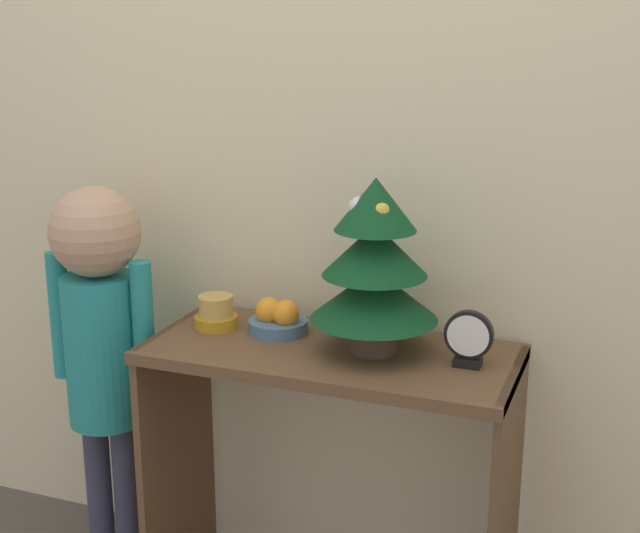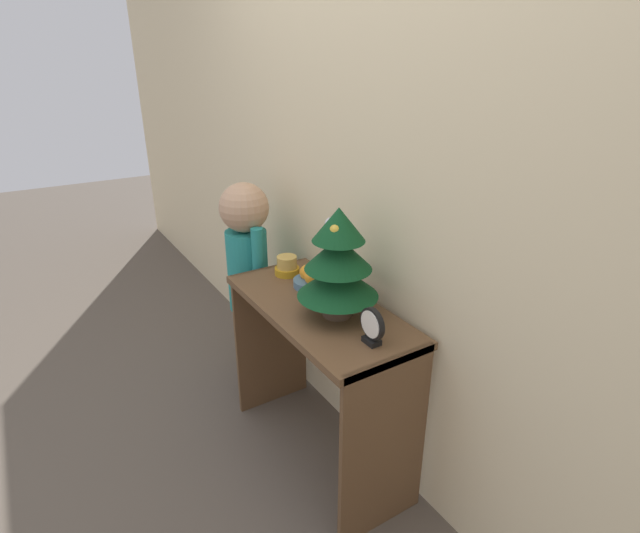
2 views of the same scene
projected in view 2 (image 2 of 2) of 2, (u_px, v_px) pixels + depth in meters
ground_plane at (279, 469)px, 2.16m from camera, size 12.00×12.00×0.00m
back_wall at (375, 170)px, 1.88m from camera, size 7.00×0.05×2.50m
console_table at (319, 347)px, 2.04m from camera, size 0.90×0.41×0.74m
mini_tree at (338, 262)px, 1.81m from camera, size 0.31×0.31×0.42m
fruit_bowl at (311, 279)px, 2.11m from camera, size 0.15×0.15×0.09m
singing_bowl at (287, 266)px, 2.22m from camera, size 0.11×0.11×0.09m
desk_clock at (372, 327)px, 1.68m from camera, size 0.11×0.04×0.13m
child_figure at (247, 257)px, 2.46m from camera, size 0.32×0.24×1.10m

